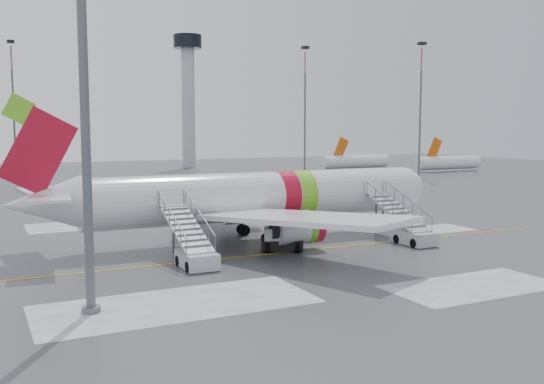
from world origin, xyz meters
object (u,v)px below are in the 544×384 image
pushback_tug (279,241)px  light_mast_near (82,12)px  airliner (250,198)px  airstair_fwd (409,229)px  airstair_aft (193,249)px

pushback_tug → light_mast_near: bearing=-148.3°
airliner → light_mast_near: size_ratio=1.28×
airliner → airstair_fwd: size_ratio=4.55×
pushback_tug → airliner: bearing=91.7°
pushback_tug → light_mast_near: (-14.87, -9.17, 13.39)m
airstair_aft → airliner: bearing=43.0°
airstair_fwd → airstair_aft: size_ratio=1.00×
airstair_fwd → pushback_tug: bearing=170.6°
airstair_fwd → airstair_aft: same height
airliner → airstair_fwd: 12.60m
airliner → light_mast_near: bearing=-136.5°
airstair_fwd → airliner: bearing=148.1°
airliner → pushback_tug: bearing=-88.3°
airstair_aft → pushback_tug: bearing=13.5°
airstair_aft → light_mast_near: light_mast_near is taller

